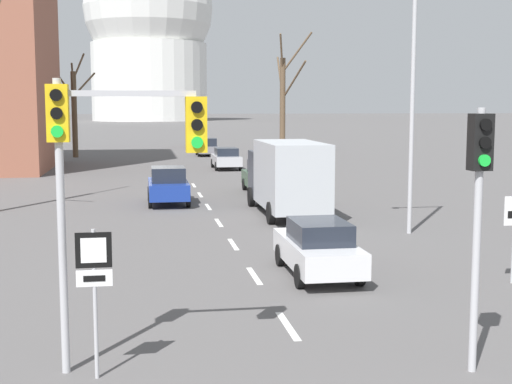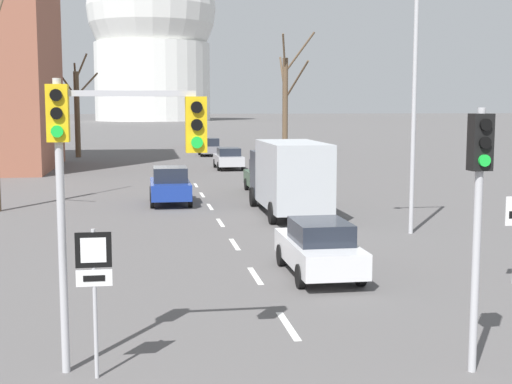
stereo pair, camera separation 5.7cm
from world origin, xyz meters
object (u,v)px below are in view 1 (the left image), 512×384
Objects in this scene: sedan_distant_centre at (318,247)px; traffic_signal_near_left at (108,150)px; sedan_far_left at (196,140)px; sedan_mid_centre at (226,158)px; traffic_signal_near_right at (479,189)px; street_lamp_right at (402,78)px; sedan_near_left at (207,147)px; sedan_near_right at (168,185)px; delivery_truck at (287,175)px; sedan_far_right at (262,177)px; route_sign_post at (94,277)px.

traffic_signal_near_left is at bearing -130.18° from sedan_distant_centre.
sedan_far_left reaches higher than sedan_distant_centre.
traffic_signal_near_right is at bearing -90.67° from sedan_mid_centre.
street_lamp_right is at bearing 52.37° from sedan_distant_centre.
sedan_near_right is at bearing -98.49° from sedan_near_left.
sedan_mid_centre is 1.07× the size of sedan_distant_centre.
sedan_near_right is 46.56m from sedan_far_left.
street_lamp_right reaches higher than delivery_truck.
sedan_far_right is (6.89, 24.82, -3.00)m from traffic_signal_near_left.
traffic_signal_near_right is 26.01m from sedan_far_right.
sedan_far_right is (-2.83, 12.81, -4.72)m from street_lamp_right.
route_sign_post is 26.20m from sedan_far_right.
sedan_distant_centre is (-1.41, -33.10, -0.02)m from sedan_mid_centre.
sedan_mid_centre is (4.90, 18.17, -0.09)m from sedan_near_right.
route_sign_post is 0.60× the size of sedan_far_right.
sedan_mid_centre is at bearing 89.87° from delivery_truck.
street_lamp_right is at bearing -85.67° from sedan_near_left.
sedan_distant_centre is at bearing -91.61° from sedan_near_left.
traffic_signal_near_left reaches higher than traffic_signal_near_right.
sedan_far_right is at bearing 35.58° from sedan_near_right.
street_lamp_right is (3.51, 13.08, 2.37)m from traffic_signal_near_right.
sedan_distant_centre is at bearing 49.82° from traffic_signal_near_left.
traffic_signal_near_left is 0.55× the size of street_lamp_right.
route_sign_post is 0.36× the size of delivery_truck.
sedan_near_right reaches higher than sedan_near_left.
traffic_signal_near_left is 1.25× the size of sedan_near_right.
delivery_truck is at bearing 121.48° from street_lamp_right.
sedan_far_right is (5.11, 3.66, -0.03)m from sedan_near_right.
sedan_far_left is (0.01, 28.13, 0.03)m from sedan_mid_centre.
sedan_mid_centre is at bearing 87.55° from sedan_distant_centre.
traffic_signal_near_right is 68.57m from sedan_far_left.
sedan_far_right is (0.68, 25.89, -2.35)m from traffic_signal_near_right.
traffic_signal_near_right is 6.67m from route_sign_post.
sedan_mid_centre is at bearing 89.33° from traffic_signal_near_right.
delivery_truck is (0.42, 18.13, -1.51)m from traffic_signal_near_right.
route_sign_post is (-6.47, 0.70, -1.45)m from traffic_signal_near_right.
traffic_signal_near_right is at bearing -105.02° from street_lamp_right.
sedan_far_left is 1.02× the size of sedan_far_right.
sedan_near_left is (6.59, 53.38, -3.06)m from traffic_signal_near_left.
route_sign_post reaches higher than sedan_mid_centre.
traffic_signal_near_right is at bearing -91.32° from delivery_truck.
street_lamp_right is 27.90m from sedan_mid_centre.
street_lamp_right is 55.73m from sedan_far_left.
sedan_far_left is at bearing 84.34° from traffic_signal_near_left.
route_sign_post is at bearing 173.82° from traffic_signal_near_right.
traffic_signal_near_left is at bearing -99.64° from sedan_mid_centre.
sedan_far_right is at bearing -89.40° from sedan_near_left.
street_lamp_right is at bearing 51.02° from traffic_signal_near_left.
traffic_signal_near_left is 1.13× the size of sedan_mid_centre.
traffic_signal_near_right is 22.79m from sedan_near_right.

